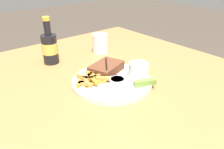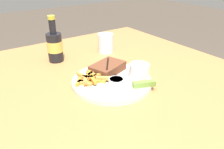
{
  "view_description": "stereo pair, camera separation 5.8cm",
  "coord_description": "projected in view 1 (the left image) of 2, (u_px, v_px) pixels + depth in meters",
  "views": [
    {
      "loc": [
        -0.46,
        -0.55,
        1.18
      ],
      "look_at": [
        0.0,
        0.0,
        0.82
      ],
      "focal_mm": 35.0,
      "sensor_mm": 36.0,
      "label": 1
    },
    {
      "loc": [
        -0.41,
        -0.58,
        1.18
      ],
      "look_at": [
        0.0,
        0.0,
        0.82
      ],
      "focal_mm": 35.0,
      "sensor_mm": 36.0,
      "label": 2
    }
  ],
  "objects": [
    {
      "name": "fork_utensil",
      "position": [
        96.0,
        86.0,
        0.76
      ],
      "size": [
        0.13,
        0.03,
        0.0
      ],
      "rotation": [
        0.0,
        0.0,
        6.39
      ],
      "color": "#B7B7BC",
      "rests_on": "dinner_plate"
    },
    {
      "name": "fries_pile",
      "position": [
        90.0,
        80.0,
        0.78
      ],
      "size": [
        0.12,
        0.11,
        0.02
      ],
      "color": "#C4852E",
      "rests_on": "dinner_plate"
    },
    {
      "name": "coleslaw_cup",
      "position": [
        139.0,
        69.0,
        0.81
      ],
      "size": [
        0.07,
        0.07,
        0.06
      ],
      "color": "white",
      "rests_on": "dinner_plate"
    },
    {
      "name": "knife_utensil",
      "position": [
        107.0,
        74.0,
        0.84
      ],
      "size": [
        0.08,
        0.16,
        0.01
      ],
      "rotation": [
        0.0,
        0.0,
        1.95
      ],
      "color": "#B7B7BC",
      "rests_on": "dinner_plate"
    },
    {
      "name": "beer_bottle",
      "position": [
        50.0,
        47.0,
        0.96
      ],
      "size": [
        0.07,
        0.07,
        0.21
      ],
      "color": "black",
      "rests_on": "dining_table"
    },
    {
      "name": "pickle_spear",
      "position": [
        145.0,
        83.0,
        0.77
      ],
      "size": [
        0.08,
        0.05,
        0.02
      ],
      "color": "olive",
      "rests_on": "dinner_plate"
    },
    {
      "name": "dinner_plate",
      "position": [
        112.0,
        81.0,
        0.81
      ],
      "size": [
        0.3,
        0.3,
        0.02
      ],
      "color": "silver",
      "rests_on": "dining_table"
    },
    {
      "name": "steak_portion",
      "position": [
        106.0,
        68.0,
        0.86
      ],
      "size": [
        0.15,
        0.13,
        0.04
      ],
      "color": "brown",
      "rests_on": "dinner_plate"
    },
    {
      "name": "drinking_glass",
      "position": [
        100.0,
        43.0,
        1.09
      ],
      "size": [
        0.08,
        0.08,
        0.09
      ],
      "color": "silver",
      "rests_on": "dining_table"
    },
    {
      "name": "dipping_sauce_cup",
      "position": [
        117.0,
        81.0,
        0.77
      ],
      "size": [
        0.05,
        0.05,
        0.02
      ],
      "color": "silver",
      "rests_on": "dinner_plate"
    },
    {
      "name": "dining_table",
      "position": [
        112.0,
        102.0,
        0.85
      ],
      "size": [
        1.13,
        1.22,
        0.78
      ],
      "color": "#A87542",
      "rests_on": "ground_plane"
    }
  ]
}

